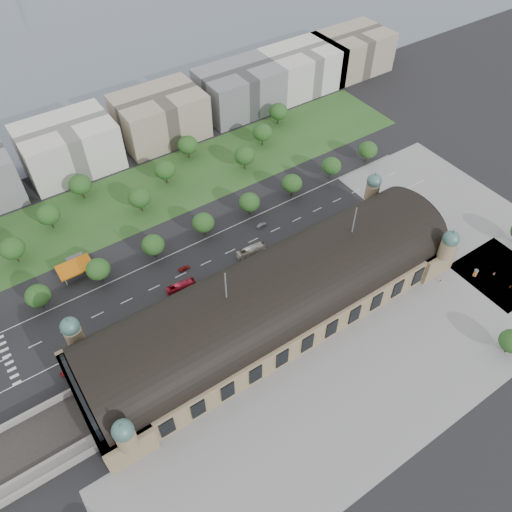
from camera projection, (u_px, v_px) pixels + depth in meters
ground at (274, 315)px, 191.20m from camera, size 900.00×900.00×0.00m
station at (274, 299)px, 183.66m from camera, size 150.00×48.40×44.30m
plaza_south at (372, 389)px, 170.18m from camera, size 190.00×48.00×0.12m
plaza_east at (455, 214)px, 230.40m from camera, size 56.00×100.00×0.12m
road_slab at (181, 275)px, 205.02m from camera, size 260.00×26.00×0.10m
grass_belt at (135, 198)px, 237.94m from camera, size 300.00×45.00×0.10m
petrol_station at (76, 264)px, 205.34m from camera, size 14.00×13.00×5.05m
lake at (34, 37)px, 359.28m from camera, size 700.00×320.00×0.08m
office_3 at (69, 147)px, 246.00m from camera, size 45.00×32.00×24.00m
office_4 at (160, 116)px, 265.03m from camera, size 45.00×32.00×24.00m
office_5 at (239, 90)px, 284.07m from camera, size 45.00×32.00×24.00m
office_6 at (302, 69)px, 301.20m from camera, size 45.00×32.00×24.00m
office_7 at (352, 52)px, 316.42m from camera, size 45.00×32.00×24.00m
tree_row_2 at (38, 296)px, 188.24m from camera, size 9.60×9.60×11.52m
tree_row_3 at (98, 269)px, 197.38m from camera, size 9.60×9.60×11.52m
tree_row_4 at (153, 245)px, 206.51m from camera, size 9.60×9.60×11.52m
tree_row_5 at (203, 223)px, 215.65m from camera, size 9.60×9.60×11.52m
tree_row_6 at (249, 202)px, 224.78m from camera, size 9.60×9.60×11.52m
tree_row_7 at (292, 183)px, 233.92m from camera, size 9.60×9.60×11.52m
tree_row_8 at (331, 166)px, 243.06m from camera, size 9.60×9.60×11.52m
tree_row_9 at (368, 150)px, 252.19m from camera, size 9.60×9.60×11.52m
tree_belt_3 at (12, 248)px, 204.33m from camera, size 10.40×10.40×12.48m
tree_belt_4 at (48, 214)px, 218.33m from camera, size 10.40×10.40×12.48m
tree_belt_5 at (80, 185)px, 232.33m from camera, size 10.40×10.40×12.48m
tree_belt_6 at (139, 198)px, 226.02m from camera, size 10.40×10.40×12.48m
tree_belt_7 at (165, 170)px, 240.03m from camera, size 10.40×10.40×12.48m
tree_belt_8 at (188, 145)px, 254.03m from camera, size 10.40×10.40×12.48m
tree_belt_9 at (245, 156)px, 247.72m from camera, size 10.40×10.40×12.48m
tree_belt_10 at (262, 132)px, 261.72m from camera, size 10.40×10.40×12.48m
tree_belt_11 at (278, 111)px, 275.72m from camera, size 10.40×10.40×12.48m
tree_plaza_s at (512, 341)px, 175.21m from camera, size 9.00×9.00×10.64m
traffic_car_2 at (129, 321)px, 188.36m from camera, size 6.06×3.19×1.62m
traffic_car_3 at (184, 268)px, 206.65m from camera, size 4.81×1.97×1.39m
traffic_car_4 at (222, 277)px, 203.33m from camera, size 4.90×2.10×1.65m
traffic_car_5 at (262, 225)px, 224.14m from camera, size 4.93×1.91×1.60m
parked_car_0 at (79, 353)px, 178.87m from camera, size 5.13×3.31×1.60m
parked_car_1 at (66, 370)px, 174.26m from camera, size 5.38×4.96×1.40m
parked_car_2 at (74, 366)px, 175.22m from camera, size 5.78×5.36×1.63m
parked_car_3 at (98, 345)px, 181.30m from camera, size 4.59×3.45×1.46m
parked_car_4 at (161, 312)px, 191.36m from camera, size 4.21×2.92×1.32m
parked_car_5 at (138, 324)px, 187.66m from camera, size 5.01×4.19×1.27m
parked_car_6 at (188, 299)px, 195.68m from camera, size 5.63×5.12×1.58m
bus_west at (181, 286)px, 198.79m from camera, size 12.27×3.98×3.36m
bus_mid at (262, 256)px, 210.42m from camera, size 10.72×3.11×2.95m
bus_east at (251, 250)px, 212.06m from camera, size 13.26×3.76×3.65m
advertising_column at (475, 273)px, 203.58m from camera, size 1.75×1.75×3.32m
pedestrian_0 at (440, 281)px, 201.71m from camera, size 0.92×0.66×1.71m
pedestrian_1 at (510, 287)px, 199.68m from camera, size 0.56×0.73×1.80m
pedestrian_4 at (502, 345)px, 181.07m from camera, size 1.17×1.31×1.91m
pedestrian_5 at (494, 273)px, 204.56m from camera, size 0.87×0.94×1.69m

